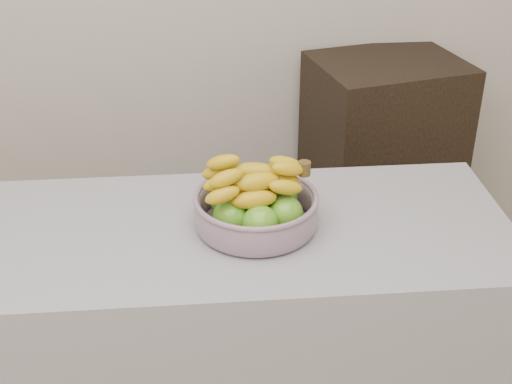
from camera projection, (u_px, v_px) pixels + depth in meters
counter at (132, 368)px, 1.99m from camera, size 2.00×0.60×0.90m
cabinet at (379, 177)px, 2.90m from camera, size 0.63×0.55×0.98m
fruit_bowl at (256, 207)px, 1.77m from camera, size 0.31×0.31×0.18m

